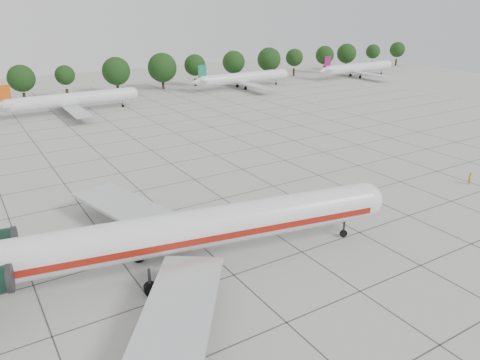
{
  "coord_description": "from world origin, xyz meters",
  "views": [
    {
      "loc": [
        -27.06,
        -39.71,
        23.67
      ],
      "look_at": [
        0.56,
        4.69,
        3.5
      ],
      "focal_mm": 35.0,
      "sensor_mm": 36.0,
      "label": 1
    }
  ],
  "objects_px": {
    "bg_airliner_c": "(72,100)",
    "bg_airliner_d": "(244,78)",
    "ground_crew": "(469,178)",
    "bg_airliner_e": "(358,68)",
    "main_airliner": "(149,237)"
  },
  "relations": [
    {
      "from": "bg_airliner_c",
      "to": "bg_airliner_e",
      "type": "xyz_separation_m",
      "value": [
        92.03,
        4.3,
        0.0
      ]
    },
    {
      "from": "ground_crew",
      "to": "bg_airliner_e",
      "type": "height_order",
      "value": "bg_airliner_e"
    },
    {
      "from": "bg_airliner_c",
      "to": "bg_airliner_e",
      "type": "height_order",
      "value": "same"
    },
    {
      "from": "ground_crew",
      "to": "bg_airliner_e",
      "type": "distance_m",
      "value": 96.02
    },
    {
      "from": "bg_airliner_c",
      "to": "main_airliner",
      "type": "bearing_deg",
      "value": -98.06
    },
    {
      "from": "main_airliner",
      "to": "ground_crew",
      "type": "distance_m",
      "value": 45.78
    },
    {
      "from": "ground_crew",
      "to": "bg_airliner_c",
      "type": "relative_size",
      "value": 0.06
    },
    {
      "from": "main_airliner",
      "to": "ground_crew",
      "type": "relative_size",
      "value": 27.81
    },
    {
      "from": "bg_airliner_c",
      "to": "bg_airliner_d",
      "type": "height_order",
      "value": "same"
    },
    {
      "from": "bg_airliner_d",
      "to": "main_airliner",
      "type": "bearing_deg",
      "value": -127.26
    },
    {
      "from": "bg_airliner_c",
      "to": "ground_crew",
      "type": "bearing_deg",
      "value": -64.16
    },
    {
      "from": "main_airliner",
      "to": "bg_airliner_e",
      "type": "distance_m",
      "value": 127.36
    },
    {
      "from": "bg_airliner_d",
      "to": "bg_airliner_e",
      "type": "relative_size",
      "value": 1.0
    },
    {
      "from": "ground_crew",
      "to": "bg_airliner_d",
      "type": "xyz_separation_m",
      "value": [
        13.8,
        79.7,
        2.06
      ]
    },
    {
      "from": "main_airliner",
      "to": "bg_airliner_c",
      "type": "bearing_deg",
      "value": 92.51
    }
  ]
}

